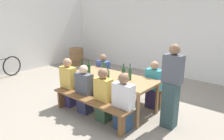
{
  "coord_description": "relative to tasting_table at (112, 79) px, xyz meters",
  "views": [
    {
      "loc": [
        2.79,
        -3.31,
        2.09
      ],
      "look_at": [
        0.0,
        0.0,
        0.9
      ],
      "focal_mm": 31.96,
      "sensor_mm": 36.0,
      "label": 1
    }
  ],
  "objects": [
    {
      "name": "seated_guest_near_3",
      "position": [
        0.77,
        -0.59,
        -0.15
      ],
      "size": [
        0.4,
        0.24,
        1.11
      ],
      "rotation": [
        0.0,
        0.0,
        1.57
      ],
      "color": "navy",
      "rests_on": "ground"
    },
    {
      "name": "seated_guest_near_0",
      "position": [
        -0.84,
        -0.59,
        -0.13
      ],
      "size": [
        0.39,
        0.24,
        1.15
      ],
      "rotation": [
        0.0,
        0.0,
        1.57
      ],
      "color": "navy",
      "rests_on": "ground"
    },
    {
      "name": "wine_glass_1",
      "position": [
        -0.6,
        0.33,
        0.18
      ],
      "size": [
        0.06,
        0.06,
        0.15
      ],
      "color": "silver",
      "rests_on": "tasting_table"
    },
    {
      "name": "wine_bottle_5",
      "position": [
        -0.48,
        0.24,
        0.19
      ],
      "size": [
        0.08,
        0.08,
        0.3
      ],
      "color": "#234C2D",
      "rests_on": "tasting_table"
    },
    {
      "name": "wine_bottle_4",
      "position": [
        -0.55,
        -0.2,
        0.2
      ],
      "size": [
        0.08,
        0.08,
        0.35
      ],
      "color": "#194723",
      "rests_on": "tasting_table"
    },
    {
      "name": "side_wall",
      "position": [
        -4.76,
        0.0,
        0.92
      ],
      "size": [
        0.2,
        7.23,
        3.2
      ],
      "primitive_type": "cube",
      "color": "white",
      "rests_on": "ground"
    },
    {
      "name": "tasting_table",
      "position": [
        0.0,
        0.0,
        0.0
      ],
      "size": [
        2.07,
        0.88,
        0.75
      ],
      "color": "#9E7247",
      "rests_on": "ground"
    },
    {
      "name": "standing_host",
      "position": [
        1.39,
        0.06,
        0.11
      ],
      "size": [
        0.35,
        0.24,
        1.61
      ],
      "rotation": [
        0.0,
        0.0,
        3.14
      ],
      "color": "#31494B",
      "rests_on": "ground"
    },
    {
      "name": "seated_guest_far_0",
      "position": [
        -0.82,
        0.59,
        -0.17
      ],
      "size": [
        0.36,
        0.24,
        1.08
      ],
      "rotation": [
        0.0,
        0.0,
        -1.57
      ],
      "color": "#35434D",
      "rests_on": "ground"
    },
    {
      "name": "seated_guest_near_2",
      "position": [
        0.27,
        -0.59,
        -0.14
      ],
      "size": [
        0.35,
        0.24,
        1.11
      ],
      "rotation": [
        0.0,
        0.0,
        1.57
      ],
      "color": "#314F35",
      "rests_on": "ground"
    },
    {
      "name": "ground_plane",
      "position": [
        0.0,
        0.0,
        -0.68
      ],
      "size": [
        24.0,
        24.0,
        0.0
      ],
      "primitive_type": "plane",
      "color": "gray"
    },
    {
      "name": "wine_bottle_0",
      "position": [
        0.46,
        0.04,
        0.21
      ],
      "size": [
        0.07,
        0.07,
        0.36
      ],
      "color": "#234C2D",
      "rests_on": "tasting_table"
    },
    {
      "name": "wine_barrel",
      "position": [
        -3.89,
        2.22,
        -0.31
      ],
      "size": [
        0.62,
        0.62,
        0.73
      ],
      "color": "olive",
      "rests_on": "ground"
    },
    {
      "name": "wine_bottle_2",
      "position": [
        -0.73,
        -0.24,
        0.2
      ],
      "size": [
        0.08,
        0.08,
        0.35
      ],
      "color": "#143319",
      "rests_on": "tasting_table"
    },
    {
      "name": "bench_far",
      "position": [
        0.0,
        0.74,
        -0.32
      ],
      "size": [
        1.97,
        0.3,
        0.45
      ],
      "color": "brown",
      "rests_on": "ground"
    },
    {
      "name": "back_wall",
      "position": [
        0.0,
        3.42,
        0.92
      ],
      "size": [
        14.0,
        0.2,
        3.2
      ],
      "primitive_type": "cube",
      "color": "white",
      "rests_on": "ground"
    },
    {
      "name": "wine_glass_0",
      "position": [
        0.53,
        -0.35,
        0.19
      ],
      "size": [
        0.07,
        0.07,
        0.17
      ],
      "color": "silver",
      "rests_on": "tasting_table"
    },
    {
      "name": "seated_guest_near_1",
      "position": [
        -0.29,
        -0.59,
        -0.17
      ],
      "size": [
        0.39,
        0.24,
        1.08
      ],
      "rotation": [
        0.0,
        0.0,
        1.57
      ],
      "color": "#303152",
      "rests_on": "ground"
    },
    {
      "name": "wine_bottle_3",
      "position": [
        0.28,
        0.06,
        0.2
      ],
      "size": [
        0.07,
        0.07,
        0.33
      ],
      "color": "#194723",
      "rests_on": "tasting_table"
    },
    {
      "name": "seated_guest_far_1",
      "position": [
        0.74,
        0.59,
        -0.15
      ],
      "size": [
        0.36,
        0.24,
        1.11
      ],
      "rotation": [
        0.0,
        0.0,
        -1.57
      ],
      "color": "#30284F",
      "rests_on": "ground"
    },
    {
      "name": "wine_bottle_1",
      "position": [
        0.12,
        -0.28,
        0.19
      ],
      "size": [
        0.07,
        0.07,
        0.32
      ],
      "color": "#234C2D",
      "rests_on": "tasting_table"
    },
    {
      "name": "bench_near",
      "position": [
        0.0,
        -0.74,
        -0.32
      ],
      "size": [
        1.97,
        0.3,
        0.45
      ],
      "color": "brown",
      "rests_on": "ground"
    }
  ]
}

